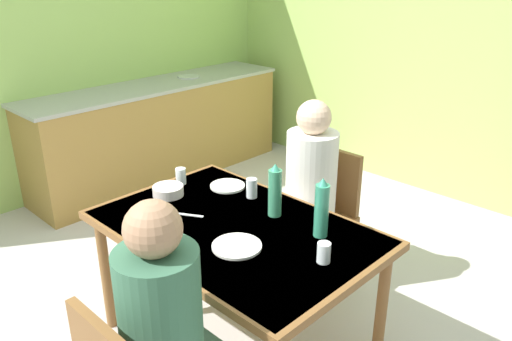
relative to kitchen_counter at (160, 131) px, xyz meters
name	(u,v)px	position (x,y,z in m)	size (l,w,h in m)	color
ground_plane	(193,318)	(1.87, -1.16, -0.45)	(6.92, 6.92, 0.00)	#BBB2B2
wall_back	(434,41)	(1.87, 1.50, 0.86)	(4.61, 0.10, 2.61)	#A0C260
wall_left	(82,40)	(-0.33, -0.50, 0.86)	(0.10, 3.99, 2.61)	#9CC362
kitchen_counter	(160,131)	(0.00, 0.00, 0.00)	(0.61, 2.52, 0.91)	olive
dining_table	(235,238)	(2.22, -1.13, 0.21)	(1.39, 0.92, 0.73)	brown
chair_far_diner	(322,210)	(2.15, -0.32, 0.05)	(0.40, 0.40, 0.87)	brown
person_near_diner	(163,311)	(2.56, -1.81, 0.33)	(0.30, 0.37, 0.77)	#426C54
person_far_diner	(310,174)	(2.15, -0.46, 0.33)	(0.30, 0.37, 0.77)	silver
water_bottle_green_near	(275,191)	(2.28, -0.91, 0.41)	(0.07, 0.07, 0.28)	#3B8B65
water_bottle_green_far	(322,209)	(2.57, -0.91, 0.42)	(0.07, 0.07, 0.30)	#338A69
serving_bowl_center	(168,191)	(1.70, -1.15, 0.31)	(0.17, 0.17, 0.06)	silver
dinner_plate_near_left	(227,186)	(1.85, -0.84, 0.28)	(0.20, 0.20, 0.01)	white
dinner_plate_near_right	(237,246)	(2.37, -1.26, 0.28)	(0.23, 0.23, 0.01)	white
drinking_glass_by_near_diner	(324,253)	(2.72, -1.09, 0.32)	(0.06, 0.06, 0.09)	silver
drinking_glass_by_far_diner	(181,176)	(1.62, -1.00, 0.33)	(0.06, 0.06, 0.09)	silver
drinking_glass_spare_center	(252,188)	(2.05, -0.84, 0.33)	(0.06, 0.06, 0.11)	silver
cutlery_knife_near	(189,215)	(1.97, -1.22, 0.28)	(0.15, 0.02, 0.00)	silver
cutlery_fork_near	(160,227)	(1.97, -1.39, 0.28)	(0.15, 0.02, 0.00)	silver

